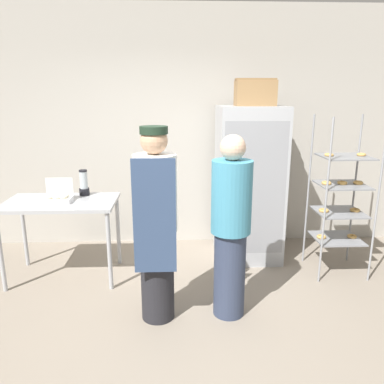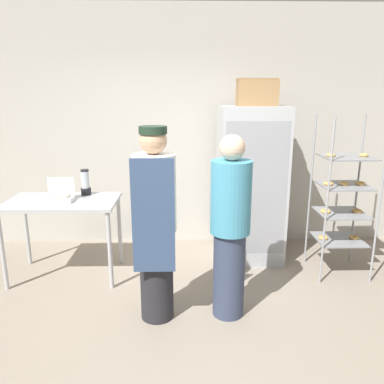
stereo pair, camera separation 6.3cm
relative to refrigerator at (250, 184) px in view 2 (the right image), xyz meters
name	(u,v)px [view 2 (the right image)]	position (x,y,z in m)	size (l,w,h in m)	color
ground_plane	(185,337)	(-0.79, -1.61, -0.91)	(14.00, 14.00, 0.00)	gray
back_wall	(184,129)	(-0.79, 0.59, 0.60)	(6.40, 0.12, 3.01)	#B7B2A8
refrigerator	(250,184)	(0.00, 0.00, 0.00)	(0.75, 0.75, 1.82)	#ADAFB5
baking_rack	(343,199)	(0.92, -0.46, -0.06)	(0.56, 0.54, 1.74)	#93969B
prep_counter	(63,209)	(-2.08, -0.47, -0.15)	(1.15, 0.68, 0.86)	#ADAFB5
donut_box	(59,197)	(-2.09, -0.51, 0.00)	(0.28, 0.20, 0.24)	white
blender_pitcher	(85,183)	(-1.88, -0.24, 0.08)	(0.11, 0.11, 0.28)	black
cardboard_storage_box	(257,93)	(0.03, -0.02, 1.05)	(0.45, 0.26, 0.30)	#937047
person_baker	(155,224)	(-1.04, -1.29, -0.02)	(0.36, 0.38, 1.70)	#232328
person_customer	(230,228)	(-0.40, -1.26, -0.08)	(0.35, 0.35, 1.63)	#333D56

